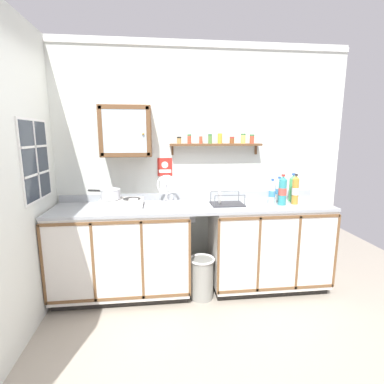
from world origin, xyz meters
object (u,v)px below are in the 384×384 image
Objects in this scene: bottle_water_clear_4 at (272,193)px; mug at (133,203)px; bottle_soda_green_1 at (293,189)px; bottle_opaque_white_3 at (279,190)px; wall_cabinet at (126,131)px; sink at (170,207)px; saucepan at (110,194)px; bottle_detergent_teal_0 at (282,191)px; hot_plate_stove at (121,203)px; trash_bin at (202,277)px; warning_sign at (165,167)px; bottle_water_blue_5 at (272,193)px; dish_rack at (226,203)px; bottle_juice_amber_2 at (295,190)px.

mug is at bearing 179.41° from bottle_water_clear_4.
bottle_soda_green_1 is 1.13× the size of bottle_water_clear_4.
wall_cabinet reaches higher than bottle_opaque_white_3.
sink is 1.65× the size of saucepan.
saucepan is 1.79m from bottle_detergent_teal_0.
hot_plate_stove is 1.14m from trash_bin.
saucepan is at bearing -154.52° from warning_sign.
saucepan is 0.26m from mug.
bottle_water_blue_5 is (1.11, -0.00, 0.13)m from sink.
bottle_soda_green_1 reaches higher than mug.
bottle_opaque_white_3 is at bearing 2.44° from saucepan.
saucepan is at bearing 160.81° from mug.
bottle_soda_green_1 is (1.36, 0.03, 0.16)m from sink.
wall_cabinet is at bearing 171.47° from bottle_water_clear_4.
bottle_soda_green_1 reaches higher than bottle_water_blue_5.
wall_cabinet is (-1.03, 0.17, 0.74)m from dish_rack.
bottle_soda_green_1 is 2.70× the size of mug.
dish_rack is at bearing 28.18° from trash_bin.
bottle_detergent_teal_0 is (1.67, -0.09, 0.11)m from hot_plate_stove.
bottle_opaque_white_3 is (-0.14, 0.04, -0.02)m from bottle_soda_green_1.
saucepan reaches higher than trash_bin.
mug is (-1.59, -0.16, -0.08)m from bottle_opaque_white_3.
trash_bin is (-1.01, -0.10, -0.89)m from bottle_juice_amber_2.
bottle_detergent_teal_0 is 0.63× the size of wall_cabinet.
dish_rack reaches higher than hot_plate_stove.
trash_bin is at bearing -166.17° from bottle_water_blue_5.
bottle_juice_amber_2 is 1.35m from trash_bin.
wall_cabinet is (-0.06, 0.21, 0.71)m from mug.
sink is 1.71× the size of bottle_detergent_teal_0.
saucepan is 1.23× the size of bottle_opaque_white_3.
saucepan is 0.65× the size of wall_cabinet.
bottle_water_clear_4 is 0.49m from dish_rack.
sink reaches higher than trash_bin.
trash_bin is at bearing -174.81° from bottle_detergent_teal_0.
sink is 1.77× the size of bottle_soda_green_1.
bottle_water_blue_5 is at bearing -12.86° from warning_sign.
bottle_water_blue_5 reaches higher than dish_rack.
trash_bin is (0.35, -0.46, -1.11)m from warning_sign.
bottle_detergent_teal_0 is at bearing -3.60° from saucepan.
warning_sign is at bearing 167.14° from bottle_water_blue_5.
hot_plate_stove is (-0.50, -0.03, 0.06)m from sink.
dish_rack is at bearing -0.95° from hot_plate_stove.
bottle_detergent_teal_0 is 1.17× the size of bottle_water_clear_4.
bottle_water_blue_5 is at bearing -172.78° from bottle_soda_green_1.
sink is at bearing -178.79° from bottle_soda_green_1.
saucepan is at bearing 177.23° from bottle_juice_amber_2.
saucepan is 1.66× the size of warning_sign.
bottle_detergent_teal_0 is 1.19× the size of bottle_opaque_white_3.
warning_sign is (-1.40, 0.23, 0.23)m from bottle_soda_green_1.
dish_rack is (-0.58, 0.07, -0.13)m from bottle_detergent_teal_0.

